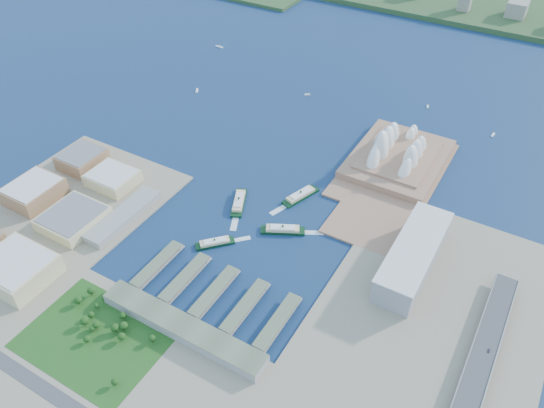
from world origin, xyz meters
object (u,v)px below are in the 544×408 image
Objects in this scene: opera_house at (400,145)px; ferry_d at (283,228)px; ferry_c at (215,242)px; ferry_b at (301,194)px; car_c at (489,351)px; ferry_a at (239,201)px; toaster_building at (413,256)px.

opera_house is 236.11m from ferry_d.
ferry_d reaches higher than ferry_c.
ferry_b is at bearing -120.83° from opera_house.
ferry_a is at bearing 167.25° from car_c.
ferry_a is (-245.82, -3.84, -14.87)m from toaster_building.
ferry_b is 318.15m from car_c.
ferry_d is 281.91m from car_c.
ferry_d is at bearing 167.26° from car_c.
opera_house is 3.12× the size of ferry_d.
opera_house reaches higher than ferry_d.
toaster_building is 137.79m from car_c.
ferry_a is 1.00× the size of ferry_b.
opera_house is at bearing 125.01° from car_c.
ferry_c is at bearing 108.61° from ferry_d.
car_c is at bearing -129.85° from ferry_d.
car_c reaches higher than ferry_c.
ferry_a is 87.23m from ferry_b.
opera_house is at bearing -45.96° from ferry_d.
toaster_building reaches higher than ferry_c.
opera_house is at bearing -72.03° from ferry_c.
ferry_d is (-75.79, -222.04, -26.55)m from opera_house.
opera_house is 3.58× the size of ferry_c.
ferry_c is 10.22× the size of car_c.
opera_house is 174.74m from ferry_b.
opera_house reaches higher than ferry_c.
ferry_b is 1.19× the size of ferry_c.
car_c reaches higher than ferry_d.
ferry_c is (-138.61, -286.47, -27.25)m from opera_house.
ferry_b is 12.12× the size of car_c.
opera_house is 257.92m from ferry_a.
ferry_c is at bearing -159.28° from toaster_building.
car_c reaches higher than ferry_b.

